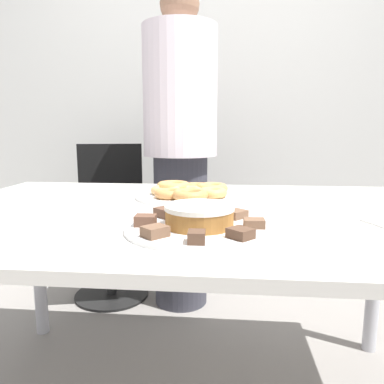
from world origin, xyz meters
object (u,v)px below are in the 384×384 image
at_px(plate_donuts, 187,196).
at_px(person_standing, 180,146).
at_px(frosted_cake, 199,216).
at_px(office_chair_left, 110,223).
at_px(plate_cake, 199,228).

bearing_deg(plate_donuts, person_standing, 99.21).
bearing_deg(person_standing, frosted_cake, -80.43).
distance_m(office_chair_left, frosted_cake, 1.42).
relative_size(person_standing, plate_cake, 4.58).
bearing_deg(plate_cake, person_standing, 99.57).
bearing_deg(office_chair_left, plate_cake, -75.35).
height_order(office_chair_left, frosted_cake, office_chair_left).
bearing_deg(office_chair_left, person_standing, -24.04).
bearing_deg(office_chair_left, frosted_cake, -75.35).
xyz_separation_m(office_chair_left, frosted_cake, (0.63, -1.22, 0.35)).
xyz_separation_m(office_chair_left, plate_cake, (0.63, -1.22, 0.32)).
height_order(office_chair_left, plate_cake, office_chair_left).
height_order(person_standing, plate_cake, person_standing).
xyz_separation_m(person_standing, plate_cake, (0.19, -1.13, -0.16)).
xyz_separation_m(plate_cake, plate_donuts, (-0.08, 0.45, 0.00)).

